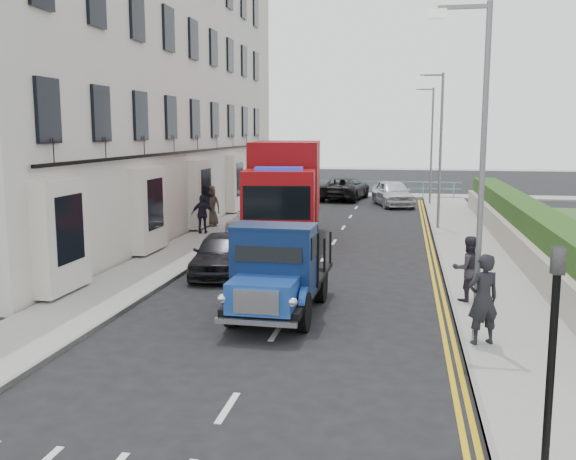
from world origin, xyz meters
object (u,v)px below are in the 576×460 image
at_px(lamp_mid, 438,142).
at_px(lamp_far, 430,139).
at_px(lamp_near, 477,155).
at_px(parked_car_front, 221,254).
at_px(pedestrian_east_near, 483,299).
at_px(red_lorry, 285,189).
at_px(bedford_lorry, 275,277).

bearing_deg(lamp_mid, lamp_far, 90.00).
distance_m(lamp_near, lamp_mid, 16.00).
bearing_deg(parked_car_front, lamp_near, -44.06).
relative_size(lamp_near, pedestrian_east_near, 3.70).
height_order(lamp_mid, red_lorry, lamp_mid).
distance_m(lamp_far, pedestrian_east_near, 26.46).
bearing_deg(red_lorry, parked_car_front, -103.73).
height_order(lamp_near, bedford_lorry, lamp_near).
bearing_deg(lamp_near, pedestrian_east_near, -53.09).
distance_m(lamp_near, bedford_lorry, 5.39).
xyz_separation_m(lamp_mid, red_lorry, (-6.20, -3.96, -1.85)).
relative_size(lamp_mid, parked_car_front, 1.80).
xyz_separation_m(lamp_mid, lamp_far, (0.00, 10.00, 0.00)).
height_order(bedford_lorry, parked_car_front, bedford_lorry).
bearing_deg(lamp_far, parked_car_front, -108.99).
relative_size(lamp_mid, lamp_far, 1.00).
bearing_deg(lamp_mid, parked_car_front, -123.93).
height_order(bedford_lorry, red_lorry, red_lorry).
relative_size(lamp_far, red_lorry, 0.88).
xyz_separation_m(parked_car_front, pedestrian_east_near, (7.27, -5.82, 0.41)).
xyz_separation_m(lamp_far, bedford_lorry, (-4.39, -24.97, -2.95)).
distance_m(lamp_far, red_lorry, 15.39).
bearing_deg(lamp_far, lamp_near, -90.00).
distance_m(lamp_far, bedford_lorry, 25.52).
bearing_deg(bedford_lorry, red_lorry, 100.54).
bearing_deg(bedford_lorry, pedestrian_east_near, -14.82).
bearing_deg(lamp_near, lamp_far, 90.00).
bearing_deg(pedestrian_east_near, parked_car_front, -62.92).
bearing_deg(parked_car_front, pedestrian_east_near, -44.65).
xyz_separation_m(lamp_mid, bedford_lorry, (-4.39, -14.97, -2.95)).
bearing_deg(bedford_lorry, lamp_far, 81.24).
relative_size(lamp_mid, red_lorry, 0.88).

